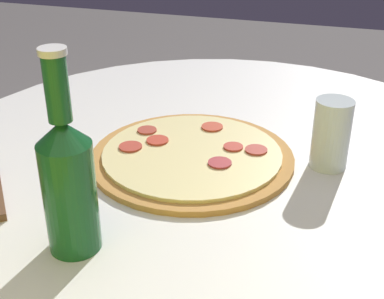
% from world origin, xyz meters
% --- Properties ---
extents(table, '(1.06, 1.06, 0.76)m').
position_xyz_m(table, '(0.00, 0.00, 0.58)').
color(table, silver).
rests_on(table, ground_plane).
extents(pizza, '(0.35, 0.35, 0.02)m').
position_xyz_m(pizza, '(0.04, 0.04, 0.77)').
color(pizza, '#B77F3D').
rests_on(pizza, table).
extents(beer_bottle, '(0.07, 0.07, 0.27)m').
position_xyz_m(beer_bottle, '(0.12, 0.31, 0.86)').
color(beer_bottle, '#144C23').
rests_on(beer_bottle, table).
extents(drinking_glass, '(0.06, 0.06, 0.12)m').
position_xyz_m(drinking_glass, '(-0.18, -0.01, 0.82)').
color(drinking_glass, silver).
rests_on(drinking_glass, table).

